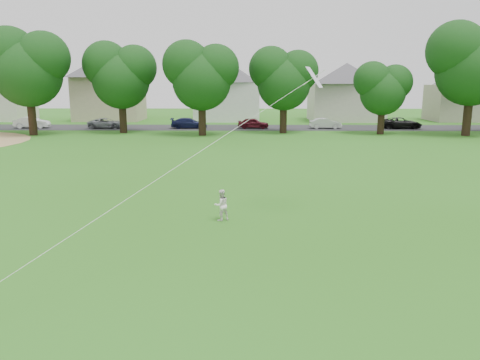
{
  "coord_description": "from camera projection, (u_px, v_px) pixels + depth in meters",
  "views": [
    {
      "loc": [
        2.67,
        -12.19,
        5.32
      ],
      "look_at": [
        2.46,
        2.0,
        2.3
      ],
      "focal_mm": 35.0,
      "sensor_mm": 36.0,
      "label": 1
    }
  ],
  "objects": [
    {
      "name": "ground",
      "position": [
        151.0,
        275.0,
        13.07
      ],
      "size": [
        160.0,
        160.0,
        0.0
      ],
      "primitive_type": "plane",
      "color": "#2B6316",
      "rests_on": "ground"
    },
    {
      "name": "kite",
      "position": [
        191.0,
        157.0,
        13.99
      ],
      "size": [
        4.73,
        5.4,
        13.79
      ],
      "color": "white",
      "rests_on": "ground"
    },
    {
      "name": "tree_row",
      "position": [
        272.0,
        68.0,
        46.23
      ],
      "size": [
        81.92,
        9.51,
        11.24
      ],
      "color": "black",
      "rests_on": "ground"
    },
    {
      "name": "street",
      "position": [
        224.0,
        128.0,
        54.14
      ],
      "size": [
        90.0,
        7.0,
        0.01
      ],
      "primitive_type": "cube",
      "color": "#2D2D30",
      "rests_on": "ground"
    },
    {
      "name": "older_boy",
      "position": [
        221.0,
        205.0,
        18.06
      ],
      "size": [
        0.75,
        0.7,
        1.23
      ],
      "primitive_type": "imported",
      "rotation": [
        0.0,
        0.0,
        3.67
      ],
      "color": "white",
      "rests_on": "ground"
    },
    {
      "name": "parked_cars",
      "position": [
        191.0,
        123.0,
        53.09
      ],
      "size": [
        54.98,
        2.23,
        1.28
      ],
      "color": "black",
      "rests_on": "ground"
    },
    {
      "name": "house_row",
      "position": [
        220.0,
        84.0,
        62.91
      ],
      "size": [
        77.23,
        13.63,
        10.51
      ],
      "color": "silver",
      "rests_on": "ground"
    }
  ]
}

